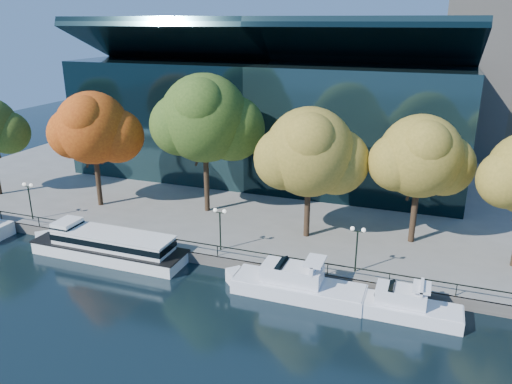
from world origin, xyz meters
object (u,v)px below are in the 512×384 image
at_px(tour_boat, 105,244).
at_px(tree_4, 422,158).
at_px(cruiser_far, 400,305).
at_px(lamp_0, 29,193).
at_px(lamp_2, 357,239).
at_px(tree_2, 206,120).
at_px(tree_3, 311,154).
at_px(lamp_1, 220,220).
at_px(tree_1, 94,130).
at_px(cruiser_near, 293,283).

distance_m(tour_boat, tree_4, 30.09).
height_order(cruiser_far, lamp_0, lamp_0).
relative_size(tour_boat, lamp_2, 4.08).
height_order(tour_boat, lamp_0, lamp_0).
bearing_deg(lamp_2, tree_2, 153.80).
bearing_deg(tree_3, lamp_2, -45.87).
xyz_separation_m(tree_2, lamp_0, (-16.51, -8.65, -7.13)).
xyz_separation_m(lamp_0, lamp_1, (21.76, 0.00, 0.00)).
distance_m(lamp_0, lamp_1, 21.76).
xyz_separation_m(tree_2, tree_3, (12.05, -2.95, -1.84)).
xyz_separation_m(tour_boat, tree_1, (-7.22, 9.32, 8.40)).
bearing_deg(lamp_0, cruiser_far, -5.94).
bearing_deg(tree_1, cruiser_near, -21.26).
height_order(tour_boat, tree_1, tree_1).
xyz_separation_m(cruiser_near, tree_1, (-25.52, 9.93, 8.67)).
bearing_deg(tree_1, tree_4, 2.93).
bearing_deg(cruiser_near, tree_2, 136.70).
bearing_deg(tree_2, lamp_1, -58.73).
distance_m(cruiser_near, lamp_1, 9.31).
xyz_separation_m(tree_1, lamp_1, (17.54, -6.11, -5.75)).
bearing_deg(lamp_2, lamp_0, 180.00).
distance_m(lamp_0, lamp_2, 34.09).
bearing_deg(lamp_1, cruiser_near, -25.58).
distance_m(tour_boat, tree_2, 16.19).
bearing_deg(tree_2, lamp_0, -152.36).
bearing_deg(tree_2, tour_boat, -113.16).
height_order(cruiser_near, cruiser_far, cruiser_near).
relative_size(tree_2, lamp_0, 3.71).
distance_m(cruiser_far, tree_1, 36.44).
distance_m(tree_2, lamp_2, 20.84).
bearing_deg(lamp_0, tour_boat, -15.68).
height_order(tour_boat, lamp_1, lamp_1).
height_order(lamp_0, lamp_1, same).
relative_size(tour_boat, tree_3, 1.30).
xyz_separation_m(cruiser_far, tree_4, (0.16, 11.82, 8.29)).
bearing_deg(tree_4, tour_boat, -157.59).
xyz_separation_m(cruiser_far, lamp_1, (-16.36, 3.97, 3.04)).
bearing_deg(lamp_2, tour_boat, -171.93).
relative_size(cruiser_near, tree_4, 0.96).
bearing_deg(tree_3, lamp_0, -168.72).
bearing_deg(tour_boat, tree_4, 22.41).
relative_size(tour_boat, lamp_1, 4.08).
bearing_deg(tree_4, tree_1, -177.07).
xyz_separation_m(tree_3, tree_4, (9.71, 2.15, -0.04)).
bearing_deg(lamp_0, tree_1, 55.33).
bearing_deg(lamp_1, tree_4, 25.44).
distance_m(cruiser_far, lamp_1, 17.10).
bearing_deg(tree_1, tree_3, -0.96).
relative_size(lamp_0, lamp_2, 1.00).
bearing_deg(tree_1, tree_2, 11.67).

